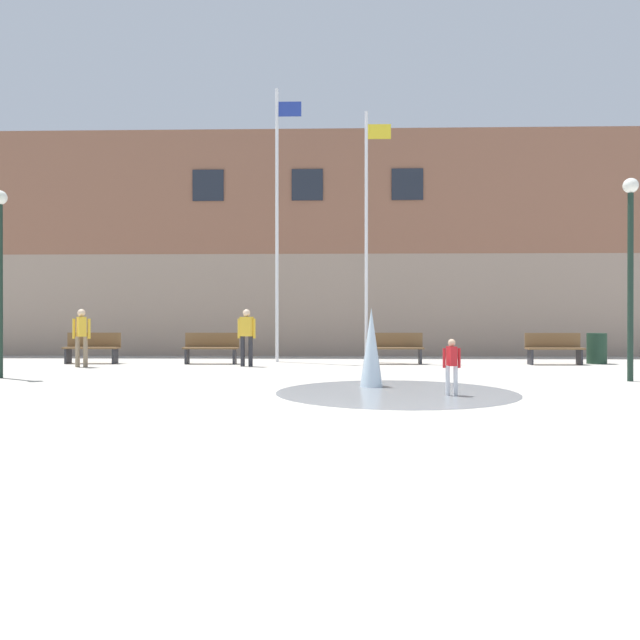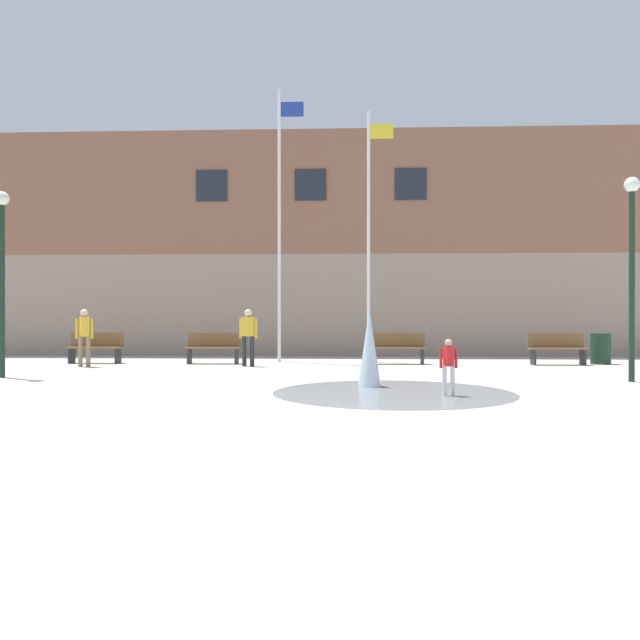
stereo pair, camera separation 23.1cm
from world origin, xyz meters
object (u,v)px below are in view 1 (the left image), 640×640
Objects in this scene: adult_watching at (81,333)px; child_running at (452,362)px; flagpole_right at (367,229)px; adult_in_red at (247,333)px; flagpole_left at (278,217)px; park_bench_near_trashcan at (396,348)px; trash_can at (597,348)px; lamp_post_left_lane at (0,257)px; park_bench_under_right_flagpole at (211,347)px; park_bench_left_of_flagpoles at (92,347)px; park_bench_far_right at (554,348)px; lamp_post_right_lane at (631,250)px.

child_running is at bearing 22.53° from adult_watching.
child_running is at bearing -82.72° from flagpole_right.
flagpole_left is (0.70, 1.83, 3.50)m from adult_in_red.
park_bench_near_trashcan is 1.78× the size of trash_can.
adult_watching is 3.61m from lamp_post_left_lane.
lamp_post_left_lane is at bearing -137.47° from flagpole_left.
child_running reaches higher than park_bench_under_right_flagpole.
trash_can is at bearing 62.75° from adult_watching.
park_bench_near_trashcan is 8.85m from adult_watching.
park_bench_far_right is (13.51, -0.09, 0.00)m from park_bench_left_of_flagpoles.
lamp_post_left_lane is (-9.29, -4.49, 2.24)m from park_bench_near_trashcan.
child_running is (0.26, -7.43, 0.10)m from park_bench_near_trashcan.
adult_watching reaches higher than park_bench_under_right_flagpole.
lamp_post_left_lane is at bearing -44.15° from adult_watching.
child_running is 8.99m from flagpole_right.
park_bench_under_right_flagpole is 11.26m from lamp_post_right_lane.
park_bench_under_right_flagpole is 1.62× the size of child_running.
park_bench_near_trashcan reaches higher than trash_can.
lamp_post_left_lane reaches higher than trash_can.
park_bench_left_of_flagpoles is 0.38× the size of lamp_post_left_lane.
trash_can is (5.66, 7.65, -0.13)m from child_running.
park_bench_far_right is at bearing -0.29° from park_bench_under_right_flagpole.
trash_can is at bearing -3.41° from flagpole_left.
flagpole_left is (-3.54, 0.79, 3.96)m from park_bench_near_trashcan.
park_bench_near_trashcan is at bearing 0.26° from park_bench_left_of_flagpoles.
park_bench_near_trashcan is 7.03m from lamp_post_right_lane.
lamp_post_left_lane is 0.97× the size of lamp_post_right_lane.
adult_watching reaches higher than park_bench_far_right.
park_bench_near_trashcan is at bearing -12.57° from flagpole_left.
lamp_post_right_lane is at bearing -105.39° from trash_can.
flagpole_right is at bearing 5.80° from park_bench_left_of_flagpoles.
adult_in_red reaches higher than park_bench_near_trashcan.
lamp_post_right_lane reaches higher than lamp_post_left_lane.
child_running is at bearing -126.49° from trash_can.
flagpole_right is (8.17, 0.83, 3.60)m from park_bench_left_of_flagpoles.
flagpole_left reaches higher than lamp_post_left_lane.
park_bench_near_trashcan is at bearing 0.86° from park_bench_under_right_flagpole.
flagpole_left is 9.31× the size of trash_can.
lamp_post_left_lane is (-9.55, 2.93, 2.14)m from child_running.
child_running is (-4.29, -7.30, 0.10)m from park_bench_far_right.
flagpole_left is at bearing 42.53° from lamp_post_left_lane.
adult_watching is at bearing -156.48° from adult_in_red.
flagpole_left is (1.88, 0.87, 3.96)m from park_bench_under_right_flagpole.
lamp_post_left_lane is (-8.50, -5.28, -1.35)m from flagpole_right.
park_bench_near_trashcan is (8.96, 0.04, 0.00)m from park_bench_left_of_flagpoles.
park_bench_left_of_flagpoles and park_bench_near_trashcan have the same top height.
adult_in_red reaches higher than park_bench_under_right_flagpole.
adult_in_red is (-4.49, 6.38, 0.35)m from child_running.
flagpole_right is (-5.34, 0.92, 3.60)m from park_bench_far_right.
lamp_post_left_lane reaches higher than adult_in_red.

